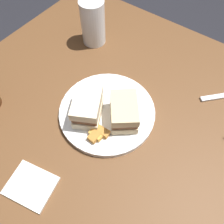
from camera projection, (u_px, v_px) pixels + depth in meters
name	position (u px, v px, depth m)	size (l,w,h in m)	color
ground_plane	(114.00, 186.00, 1.27)	(6.00, 6.00, 0.00)	black
dining_table	(115.00, 164.00, 0.95)	(1.07, 0.98, 0.74)	brown
plate	(107.00, 112.00, 0.64)	(0.27, 0.27, 0.02)	white
sandwich_half_left	(88.00, 107.00, 0.60)	(0.11, 0.13, 0.07)	beige
sandwich_half_right	(124.00, 112.00, 0.59)	(0.12, 0.12, 0.07)	#CCB284
potato_wedge_front	(101.00, 131.00, 0.59)	(0.04, 0.02, 0.02)	#AD702D
potato_wedge_middle	(96.00, 135.00, 0.59)	(0.04, 0.02, 0.01)	gold
potato_wedge_back	(95.00, 136.00, 0.59)	(0.04, 0.02, 0.02)	#AD702D
pint_glass	(93.00, 25.00, 0.76)	(0.08, 0.08, 0.15)	white
napkin	(31.00, 186.00, 0.54)	(0.11, 0.09, 0.01)	silver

